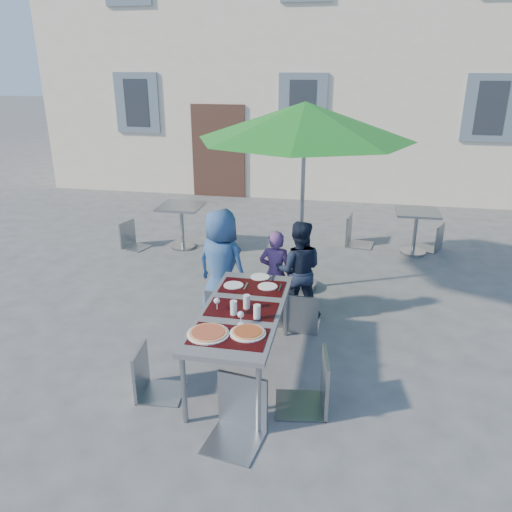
% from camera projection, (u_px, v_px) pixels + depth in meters
% --- Properties ---
extents(ground, '(90.00, 90.00, 0.00)m').
position_uv_depth(ground, '(219.00, 376.00, 5.23)').
color(ground, '#4F5052').
rests_on(ground, ground).
extents(dining_table, '(0.80, 1.85, 0.76)m').
position_uv_depth(dining_table, '(242.00, 314.00, 5.05)').
color(dining_table, '#45464A').
rests_on(dining_table, ground).
extents(pizza_near_left, '(0.39, 0.39, 0.03)m').
position_uv_depth(pizza_near_left, '(208.00, 333.00, 4.55)').
color(pizza_near_left, white).
rests_on(pizza_near_left, dining_table).
extents(pizza_near_right, '(0.33, 0.33, 0.03)m').
position_uv_depth(pizza_near_right, '(248.00, 332.00, 4.56)').
color(pizza_near_right, white).
rests_on(pizza_near_right, dining_table).
extents(glassware, '(0.50, 0.39, 0.15)m').
position_uv_depth(glassware, '(242.00, 307.00, 4.90)').
color(glassware, silver).
rests_on(glassware, dining_table).
extents(place_settings, '(0.64, 0.51, 0.01)m').
position_uv_depth(place_settings, '(254.00, 283.00, 5.62)').
color(place_settings, white).
rests_on(place_settings, dining_table).
extents(child_0, '(0.83, 0.69, 1.45)m').
position_uv_depth(child_0, '(222.00, 266.00, 6.18)').
color(child_0, '#315488').
rests_on(child_0, ground).
extents(child_1, '(0.43, 0.29, 1.15)m').
position_uv_depth(child_1, '(275.00, 274.00, 6.34)').
color(child_1, '#613A78').
rests_on(child_1, ground).
extents(child_2, '(0.66, 0.42, 1.29)m').
position_uv_depth(child_2, '(298.00, 270.00, 6.26)').
color(child_2, '#161E31').
rests_on(child_2, ground).
extents(chair_0, '(0.40, 0.41, 0.84)m').
position_uv_depth(chair_0, '(221.00, 285.00, 6.21)').
color(chair_0, gray).
rests_on(chair_0, ground).
extents(chair_1, '(0.49, 0.50, 0.89)m').
position_uv_depth(chair_1, '(277.00, 287.00, 6.12)').
color(chair_1, gray).
rests_on(chair_1, ground).
extents(chair_2, '(0.43, 0.44, 0.95)m').
position_uv_depth(chair_2, '(303.00, 289.00, 5.96)').
color(chair_2, '#8E9499').
rests_on(chair_2, ground).
extents(chair_3, '(0.46, 0.46, 0.94)m').
position_uv_depth(chair_3, '(148.00, 345.00, 4.77)').
color(chair_3, gray).
rests_on(chair_3, ground).
extents(chair_4, '(0.54, 0.53, 1.06)m').
position_uv_depth(chair_4, '(315.00, 350.00, 4.55)').
color(chair_4, gray).
rests_on(chair_4, ground).
extents(chair_5, '(0.53, 0.53, 1.04)m').
position_uv_depth(chair_5, '(238.00, 376.00, 4.19)').
color(chair_5, gray).
rests_on(chair_5, ground).
extents(patio_umbrella, '(2.88, 2.88, 2.62)m').
position_uv_depth(patio_umbrella, '(305.00, 122.00, 6.46)').
color(patio_umbrella, '#929599').
rests_on(patio_umbrella, ground).
extents(cafe_table_0, '(0.73, 0.73, 0.78)m').
position_uv_depth(cafe_table_0, '(182.00, 218.00, 8.74)').
color(cafe_table_0, '#929599').
rests_on(cafe_table_0, ground).
extents(bg_chair_l_0, '(0.49, 0.49, 0.90)m').
position_uv_depth(bg_chair_l_0, '(130.00, 219.00, 8.77)').
color(bg_chair_l_0, '#8E9599').
rests_on(bg_chair_l_0, ground).
extents(bg_chair_r_0, '(0.43, 0.43, 0.92)m').
position_uv_depth(bg_chair_r_0, '(221.00, 220.00, 8.68)').
color(bg_chair_r_0, gray).
rests_on(bg_chair_r_0, ground).
extents(cafe_table_1, '(0.71, 0.71, 0.76)m').
position_uv_depth(cafe_table_1, '(416.00, 224.00, 8.48)').
color(cafe_table_1, '#929599').
rests_on(cafe_table_1, ground).
extents(bg_chair_l_1, '(0.53, 0.52, 1.03)m').
position_uv_depth(bg_chair_l_1, '(356.00, 212.00, 8.87)').
color(bg_chair_l_1, gray).
rests_on(bg_chair_l_1, ground).
extents(bg_chair_r_1, '(0.54, 0.53, 0.91)m').
position_uv_depth(bg_chair_r_1, '(436.00, 221.00, 8.62)').
color(bg_chair_r_1, gray).
rests_on(bg_chair_r_1, ground).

